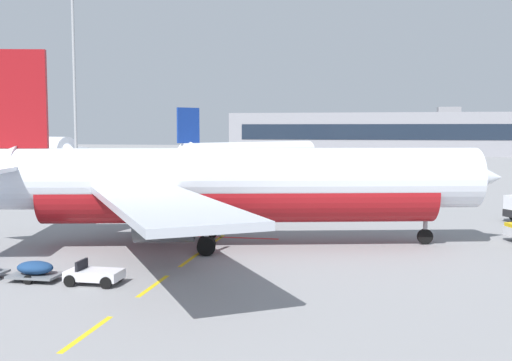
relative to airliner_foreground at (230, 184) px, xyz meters
name	(u,v)px	position (x,y,z in m)	size (l,w,h in m)	color
ground	(505,210)	(20.66, 20.84, -3.95)	(400.00, 400.00, 0.00)	gray
apron_paint_markings	(261,208)	(-1.34, 17.99, -3.95)	(8.00, 94.73, 0.01)	yellow
airliner_foreground	(230,184)	(0.00, 0.00, 0.00)	(34.52, 33.71, 12.20)	silver
airliner_mid_left	(5,150)	(-49.17, 50.61, -0.01)	(33.53, 31.99, 12.16)	silver
airliner_far_center	(249,154)	(-10.39, 56.51, -0.58)	(24.42, 26.44, 10.40)	white
baggage_train	(8,269)	(-8.79, -10.38, -3.42)	(11.60, 1.58, 1.14)	silver
apron_light_mast_near	(74,54)	(-28.40, 34.51, 12.83)	(1.80, 1.80, 27.29)	slate
terminal_satellite	(397,134)	(15.56, 138.54, 1.91)	(93.22, 18.29, 13.29)	gray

